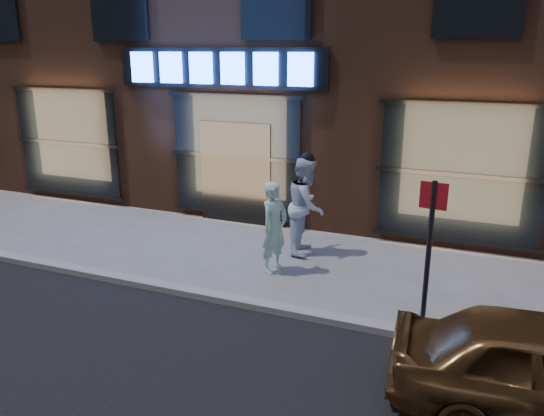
# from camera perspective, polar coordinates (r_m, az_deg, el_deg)

# --- Properties ---
(ground) EXTENTS (90.00, 90.00, 0.00)m
(ground) POSITION_cam_1_polar(r_m,az_deg,el_deg) (9.76, -13.99, -8.09)
(ground) COLOR slate
(ground) RESTS_ON ground
(curb) EXTENTS (60.00, 0.25, 0.12)m
(curb) POSITION_cam_1_polar(r_m,az_deg,el_deg) (9.73, -14.02, -7.77)
(curb) COLOR gray
(curb) RESTS_ON ground
(storefront_building) EXTENTS (30.20, 8.28, 10.30)m
(storefront_building) POSITION_cam_1_polar(r_m,az_deg,el_deg) (16.04, 2.55, 20.77)
(storefront_building) COLOR #54301E
(storefront_building) RESTS_ON ground
(man_bowtie) EXTENTS (0.58, 0.72, 1.72)m
(man_bowtie) POSITION_cam_1_polar(r_m,az_deg,el_deg) (9.76, 0.25, -2.12)
(man_bowtie) COLOR #A7DCC1
(man_bowtie) RESTS_ON ground
(man_cap) EXTENTS (0.88, 1.06, 1.98)m
(man_cap) POSITION_cam_1_polar(r_m,az_deg,el_deg) (10.69, 3.72, 0.26)
(man_cap) COLOR white
(man_cap) RESTS_ON ground
(sign_post) EXTENTS (0.37, 0.08, 2.33)m
(sign_post) POSITION_cam_1_polar(r_m,az_deg,el_deg) (7.65, 16.55, -3.90)
(sign_post) COLOR #262628
(sign_post) RESTS_ON ground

